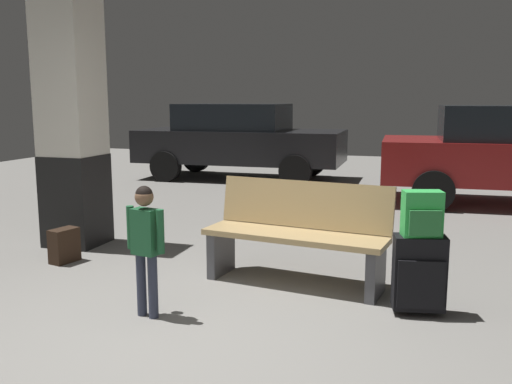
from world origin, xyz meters
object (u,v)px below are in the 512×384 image
(structural_pillar, at_px, (72,116))
(child, at_px, (146,237))
(backpack_bright, at_px, (422,214))
(parked_car_far, at_px, (239,139))
(backpack_dark_floor, at_px, (64,246))
(bench, at_px, (297,234))
(suitcase, at_px, (419,273))

(structural_pillar, distance_m, child, 2.57)
(backpack_bright, relative_size, parked_car_far, 0.08)
(structural_pillar, distance_m, backpack_dark_floor, 1.45)
(structural_pillar, bearing_deg, backpack_bright, -15.28)
(backpack_bright, relative_size, backpack_dark_floor, 1.00)
(backpack_bright, height_order, child, child)
(parked_car_far, bearing_deg, bench, -66.28)
(suitcase, relative_size, backpack_dark_floor, 1.78)
(bench, height_order, child, child)
(bench, bearing_deg, child, -128.54)
(suitcase, height_order, backpack_dark_floor, suitcase)
(backpack_dark_floor, height_order, parked_car_far, parked_car_far)
(backpack_dark_floor, bearing_deg, bench, 2.28)
(structural_pillar, distance_m, parked_car_far, 5.50)
(backpack_bright, xyz_separation_m, backpack_dark_floor, (-3.40, 0.35, -0.60))
(bench, bearing_deg, parked_car_far, 113.72)
(parked_car_far, bearing_deg, backpack_bright, -60.29)
(child, relative_size, backpack_dark_floor, 2.91)
(backpack_bright, relative_size, child, 0.34)
(bench, height_order, suitcase, bench)
(structural_pillar, height_order, suitcase, structural_pillar)
(bench, distance_m, suitcase, 1.14)
(backpack_bright, height_order, parked_car_far, parked_car_far)
(backpack_dark_floor, bearing_deg, parked_car_far, 92.74)
(structural_pillar, height_order, parked_car_far, structural_pillar)
(bench, height_order, backpack_dark_floor, bench)
(backpack_bright, height_order, backpack_dark_floor, backpack_bright)
(backpack_dark_floor, distance_m, parked_car_far, 6.16)
(suitcase, relative_size, child, 0.61)
(backpack_bright, xyz_separation_m, child, (-1.92, -0.65, -0.16))
(backpack_dark_floor, bearing_deg, structural_pillar, 114.38)
(suitcase, xyz_separation_m, backpack_bright, (0.00, -0.00, 0.45))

